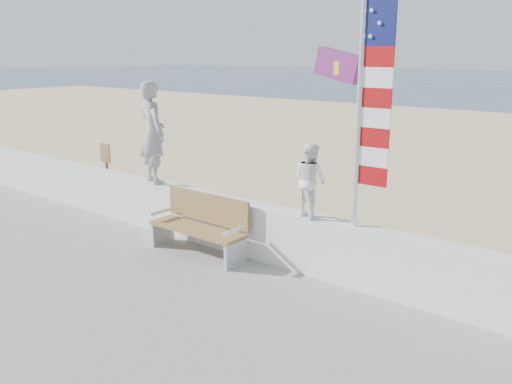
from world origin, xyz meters
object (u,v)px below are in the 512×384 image
Objects in this scene: bench at (201,224)px; adult at (153,133)px; child at (310,180)px; flag at (369,90)px.

adult is at bearing 164.50° from bench.
child reaches higher than bench.
adult is 0.54× the size of flag.
adult reaches higher than bench.
adult is 2.17m from bench.
bench is at bearing 31.97° from child.
flag reaches higher than adult.
child is 0.32× the size of flag.
flag is at bearing -161.77° from child.
adult reaches higher than child.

